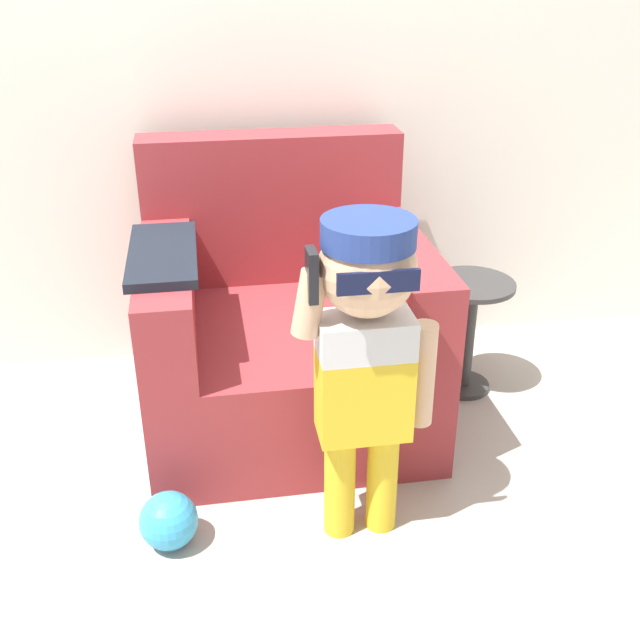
{
  "coord_description": "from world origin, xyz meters",
  "views": [
    {
      "loc": [
        -0.1,
        -2.23,
        1.53
      ],
      "look_at": [
        0.23,
        -0.26,
        0.53
      ],
      "focal_mm": 42.0,
      "sensor_mm": 36.0,
      "label": 1
    }
  ],
  "objects_px": {
    "person_child": "(366,336)",
    "armchair": "(284,327)",
    "side_table": "(468,325)",
    "toy_ball": "(169,521)"
  },
  "relations": [
    {
      "from": "person_child",
      "to": "armchair",
      "type": "bearing_deg",
      "value": 101.34
    },
    {
      "from": "armchair",
      "to": "person_child",
      "type": "relative_size",
      "value": 1.01
    },
    {
      "from": "person_child",
      "to": "toy_ball",
      "type": "distance_m",
      "value": 0.78
    },
    {
      "from": "armchair",
      "to": "toy_ball",
      "type": "xyz_separation_m",
      "value": [
        -0.41,
        -0.66,
        -0.24
      ]
    },
    {
      "from": "person_child",
      "to": "side_table",
      "type": "bearing_deg",
      "value": 51.34
    },
    {
      "from": "armchair",
      "to": "toy_ball",
      "type": "bearing_deg",
      "value": -122.05
    },
    {
      "from": "person_child",
      "to": "toy_ball",
      "type": "height_order",
      "value": "person_child"
    },
    {
      "from": "person_child",
      "to": "side_table",
      "type": "xyz_separation_m",
      "value": [
        0.56,
        0.69,
        -0.36
      ]
    },
    {
      "from": "side_table",
      "to": "toy_ball",
      "type": "relative_size",
      "value": 2.68
    },
    {
      "from": "armchair",
      "to": "person_child",
      "type": "distance_m",
      "value": 0.76
    }
  ]
}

